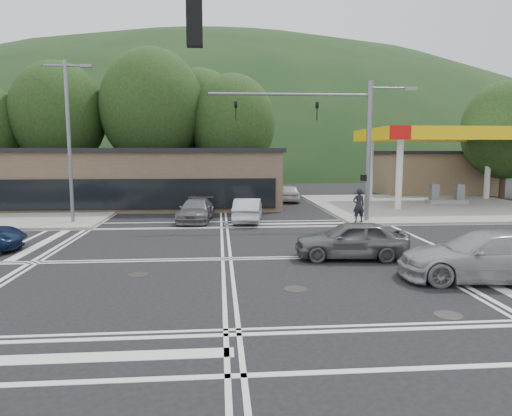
{
  "coord_description": "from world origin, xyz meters",
  "views": [
    {
      "loc": [
        -0.28,
        -17.18,
        4.16
      ],
      "look_at": [
        1.5,
        4.44,
        1.4
      ],
      "focal_mm": 32.0,
      "sensor_mm": 36.0,
      "label": 1
    }
  ],
  "objects": [
    {
      "name": "car_queue_b",
      "position": [
        5.5,
        19.37,
        0.68
      ],
      "size": [
        2.25,
        4.2,
        1.36
      ],
      "primitive_type": "imported",
      "rotation": [
        0.0,
        0.0,
        2.97
      ],
      "color": "silver",
      "rests_on": "ground"
    },
    {
      "name": "car_grey_center",
      "position": [
        4.79,
        -0.3,
        0.74
      ],
      "size": [
        4.46,
        2.13,
        1.47
      ],
      "primitive_type": "imported",
      "rotation": [
        0.0,
        0.0,
        -1.66
      ],
      "color": "#5B5E5F",
      "rests_on": "ground"
    },
    {
      "name": "convenience_store",
      "position": [
        20.0,
        25.0,
        1.9
      ],
      "size": [
        10.0,
        6.0,
        3.8
      ],
      "primitive_type": "cube",
      "color": "#846B4F",
      "rests_on": "ground"
    },
    {
      "name": "ground",
      "position": [
        0.0,
        0.0,
        0.0
      ],
      "size": [
        120.0,
        120.0,
        0.0
      ],
      "primitive_type": "plane",
      "color": "black",
      "rests_on": "ground"
    },
    {
      "name": "hill_north",
      "position": [
        0.0,
        90.0,
        0.0
      ],
      "size": [
        252.0,
        126.0,
        140.0
      ],
      "primitive_type": "ellipsoid",
      "color": "#1B3819",
      "rests_on": "ground"
    },
    {
      "name": "tree_n_e",
      "position": [
        -2.0,
        28.0,
        7.14
      ],
      "size": [
        8.4,
        8.4,
        11.98
      ],
      "color": "#382619",
      "rests_on": "ground"
    },
    {
      "name": "tree_ne",
      "position": [
        24.0,
        20.0,
        5.84
      ],
      "size": [
        7.2,
        7.2,
        9.99
      ],
      "color": "#382619",
      "rests_on": "ground"
    },
    {
      "name": "pedestrian",
      "position": [
        7.5,
        7.5,
        1.1
      ],
      "size": [
        0.75,
        0.54,
        1.9
      ],
      "primitive_type": "imported",
      "rotation": [
        0.0,
        0.0,
        3.27
      ],
      "color": "black",
      "rests_on": "sidewalk_ne"
    },
    {
      "name": "tree_n_c",
      "position": [
        1.0,
        24.0,
        6.49
      ],
      "size": [
        7.6,
        7.6,
        10.87
      ],
      "color": "#382619",
      "rests_on": "ground"
    },
    {
      "name": "car_northbound",
      "position": [
        -1.62,
        9.56,
        0.65
      ],
      "size": [
        2.28,
        4.67,
        1.31
      ],
      "primitive_type": "imported",
      "rotation": [
        0.0,
        0.0,
        -0.1
      ],
      "color": "#5D6062",
      "rests_on": "ground"
    },
    {
      "name": "tree_n_a",
      "position": [
        -14.0,
        24.0,
        7.14
      ],
      "size": [
        8.0,
        8.0,
        11.75
      ],
      "color": "#382619",
      "rests_on": "ground"
    },
    {
      "name": "car_silver_east",
      "position": [
        8.24,
        -3.59,
        0.8
      ],
      "size": [
        5.76,
        3.04,
        1.59
      ],
      "primitive_type": "imported",
      "rotation": [
        0.0,
        0.0,
        -1.72
      ],
      "color": "#9A9BA0",
      "rests_on": "ground"
    },
    {
      "name": "sidewalk_ne",
      "position": [
        15.0,
        15.0,
        0.07
      ],
      "size": [
        16.0,
        16.0,
        0.15
      ],
      "primitive_type": "cube",
      "color": "gray",
      "rests_on": "ground"
    },
    {
      "name": "sidewalk_nw",
      "position": [
        -15.0,
        15.0,
        0.07
      ],
      "size": [
        16.0,
        16.0,
        0.15
      ],
      "primitive_type": "cube",
      "color": "gray",
      "rests_on": "ground"
    },
    {
      "name": "gas_station_canopy",
      "position": [
        16.99,
        15.99,
        5.04
      ],
      "size": [
        12.32,
        8.34,
        5.75
      ],
      "color": "silver",
      "rests_on": "ground"
    },
    {
      "name": "tree_n_b",
      "position": [
        -6.0,
        24.0,
        7.79
      ],
      "size": [
        9.0,
        9.0,
        12.98
      ],
      "color": "#382619",
      "rests_on": "ground"
    },
    {
      "name": "signal_mast_ne",
      "position": [
        6.95,
        8.2,
        5.07
      ],
      "size": [
        11.65,
        0.3,
        8.0
      ],
      "color": "slate",
      "rests_on": "ground"
    },
    {
      "name": "streetlight_nw",
      "position": [
        -8.44,
        9.0,
        5.05
      ],
      "size": [
        2.5,
        0.25,
        9.0
      ],
      "color": "slate",
      "rests_on": "ground"
    },
    {
      "name": "car_queue_a",
      "position": [
        1.39,
        9.0,
        0.7
      ],
      "size": [
        2.03,
        4.41,
        1.4
      ],
      "primitive_type": "imported",
      "rotation": [
        0.0,
        0.0,
        3.01
      ],
      "color": "#B9BCC1",
      "rests_on": "ground"
    },
    {
      "name": "commercial_row",
      "position": [
        -8.0,
        17.0,
        2.0
      ],
      "size": [
        24.0,
        8.0,
        4.0
      ],
      "primitive_type": "cube",
      "color": "brown",
      "rests_on": "ground"
    }
  ]
}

